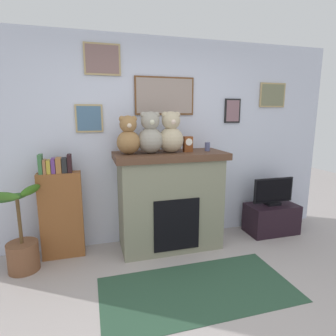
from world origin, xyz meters
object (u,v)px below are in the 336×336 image
(television, at_px, (273,192))
(teddy_bear_cream, at_px, (171,134))
(tv_stand, at_px, (271,218))
(bookshelf, at_px, (61,211))
(potted_plant, at_px, (22,244))
(mantel_clock, at_px, (188,144))
(teddy_bear_brown, at_px, (128,137))
(candle_jar, at_px, (207,147))
(fireplace, at_px, (170,200))
(teddy_bear_tan, at_px, (150,135))

(television, height_order, teddy_bear_cream, teddy_bear_cream)
(tv_stand, relative_size, teddy_bear_cream, 1.44)
(bookshelf, xyz_separation_m, potted_plant, (-0.40, -0.21, -0.25))
(potted_plant, height_order, mantel_clock, mantel_clock)
(teddy_bear_brown, bearing_deg, mantel_clock, -0.05)
(potted_plant, relative_size, teddy_bear_cream, 1.93)
(mantel_clock, bearing_deg, teddy_bear_cream, 179.86)
(bookshelf, distance_m, teddy_bear_cream, 1.57)
(potted_plant, height_order, television, potted_plant)
(candle_jar, height_order, teddy_bear_cream, teddy_bear_cream)
(fireplace, distance_m, bookshelf, 1.29)
(bookshelf, distance_m, television, 2.79)
(fireplace, xyz_separation_m, potted_plant, (-1.69, -0.12, -0.30))
(candle_jar, bearing_deg, teddy_bear_cream, -179.93)
(candle_jar, bearing_deg, mantel_clock, -179.75)
(candle_jar, bearing_deg, bookshelf, 176.60)
(teddy_bear_brown, bearing_deg, teddy_bear_tan, -0.01)
(potted_plant, distance_m, teddy_bear_cream, 2.03)
(fireplace, distance_m, teddy_bear_brown, 0.94)
(tv_stand, height_order, television, television)
(potted_plant, bearing_deg, television, 1.97)
(tv_stand, distance_m, candle_jar, 1.47)
(potted_plant, bearing_deg, candle_jar, 2.79)
(candle_jar, bearing_deg, tv_stand, 0.30)
(bookshelf, bearing_deg, fireplace, -3.89)
(bookshelf, height_order, teddy_bear_brown, teddy_bear_brown)
(candle_jar, relative_size, mantel_clock, 0.58)
(bookshelf, relative_size, tv_stand, 1.76)
(bookshelf, height_order, teddy_bear_cream, teddy_bear_cream)
(fireplace, relative_size, potted_plant, 1.43)
(tv_stand, distance_m, teddy_bear_brown, 2.34)
(teddy_bear_brown, bearing_deg, bookshelf, 172.36)
(fireplace, distance_m, teddy_bear_cream, 0.82)
(tv_stand, relative_size, candle_jar, 6.51)
(fireplace, height_order, television, fireplace)
(candle_jar, bearing_deg, teddy_bear_tan, -179.95)
(bookshelf, xyz_separation_m, tv_stand, (2.79, -0.10, -0.35))
(candle_jar, height_order, teddy_bear_brown, teddy_bear_brown)
(teddy_bear_brown, bearing_deg, fireplace, 2.09)
(teddy_bear_tan, xyz_separation_m, teddy_bear_cream, (0.25, -0.00, 0.00))
(candle_jar, xyz_separation_m, teddy_bear_tan, (-0.73, -0.00, 0.17))
(fireplace, xyz_separation_m, television, (1.50, -0.01, -0.02))
(candle_jar, bearing_deg, teddy_bear_brown, -179.97)
(bookshelf, xyz_separation_m, teddy_bear_brown, (0.79, -0.11, 0.85))
(tv_stand, xyz_separation_m, teddy_bear_cream, (-1.50, -0.01, 1.23))
(potted_plant, xyz_separation_m, mantel_clock, (1.91, 0.10, 1.00))
(bookshelf, distance_m, candle_jar, 1.91)
(television, bearing_deg, bookshelf, 177.92)
(tv_stand, distance_m, mantel_clock, 1.69)
(television, bearing_deg, potted_plant, -178.03)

